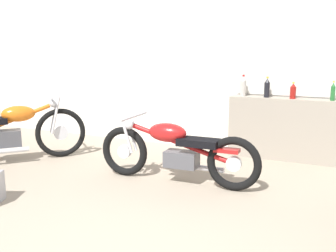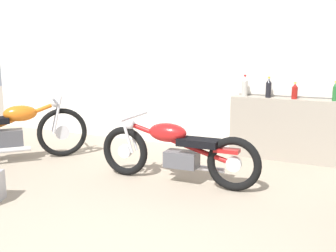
{
  "view_description": "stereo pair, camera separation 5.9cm",
  "coord_description": "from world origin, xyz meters",
  "px_view_note": "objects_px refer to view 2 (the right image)",
  "views": [
    {
      "loc": [
        1.37,
        -1.96,
        1.54
      ],
      "look_at": [
        -0.41,
        1.9,
        0.7
      ],
      "focal_mm": 42.0,
      "sensor_mm": 36.0,
      "label": 1
    },
    {
      "loc": [
        1.42,
        -1.94,
        1.54
      ],
      "look_at": [
        -0.41,
        1.9,
        0.7
      ],
      "focal_mm": 42.0,
      "sensor_mm": 36.0,
      "label": 2
    }
  ],
  "objects_px": {
    "bottle_leftmost": "(245,87)",
    "bottle_center": "(295,92)",
    "bottle_right_center": "(335,92)",
    "bottle_left_center": "(269,88)",
    "motorcycle_red": "(176,151)",
    "motorcycle_orange": "(13,131)"
  },
  "relations": [
    {
      "from": "motorcycle_orange",
      "to": "motorcycle_red",
      "type": "bearing_deg",
      "value": 3.71
    },
    {
      "from": "motorcycle_orange",
      "to": "motorcycle_red",
      "type": "distance_m",
      "value": 2.4
    },
    {
      "from": "motorcycle_orange",
      "to": "bottle_right_center",
      "type": "bearing_deg",
      "value": 22.96
    },
    {
      "from": "bottle_leftmost",
      "to": "bottle_right_center",
      "type": "bearing_deg",
      "value": -0.5
    },
    {
      "from": "bottle_leftmost",
      "to": "motorcycle_red",
      "type": "distance_m",
      "value": 1.7
    },
    {
      "from": "bottle_right_center",
      "to": "motorcycle_red",
      "type": "distance_m",
      "value": 2.27
    },
    {
      "from": "bottle_left_center",
      "to": "motorcycle_red",
      "type": "distance_m",
      "value": 1.79
    },
    {
      "from": "bottle_right_center",
      "to": "motorcycle_red",
      "type": "height_order",
      "value": "bottle_right_center"
    },
    {
      "from": "bottle_leftmost",
      "to": "bottle_center",
      "type": "distance_m",
      "value": 0.69
    },
    {
      "from": "bottle_leftmost",
      "to": "bottle_right_center",
      "type": "relative_size",
      "value": 1.18
    },
    {
      "from": "bottle_leftmost",
      "to": "bottle_left_center",
      "type": "xyz_separation_m",
      "value": [
        0.34,
        -0.01,
        -0.01
      ]
    },
    {
      "from": "motorcycle_red",
      "to": "bottle_right_center",
      "type": "bearing_deg",
      "value": 44.13
    },
    {
      "from": "bottle_right_center",
      "to": "motorcycle_orange",
      "type": "height_order",
      "value": "bottle_right_center"
    },
    {
      "from": "motorcycle_orange",
      "to": "bottle_center",
      "type": "bearing_deg",
      "value": 25.69
    },
    {
      "from": "bottle_leftmost",
      "to": "bottle_left_center",
      "type": "height_order",
      "value": "bottle_leftmost"
    },
    {
      "from": "bottle_right_center",
      "to": "motorcycle_orange",
      "type": "bearing_deg",
      "value": -157.04
    },
    {
      "from": "bottle_left_center",
      "to": "bottle_center",
      "type": "xyz_separation_m",
      "value": [
        0.35,
        -0.01,
        -0.03
      ]
    },
    {
      "from": "bottle_leftmost",
      "to": "motorcycle_red",
      "type": "height_order",
      "value": "bottle_leftmost"
    },
    {
      "from": "bottle_center",
      "to": "motorcycle_red",
      "type": "bearing_deg",
      "value": -125.34
    },
    {
      "from": "bottle_center",
      "to": "motorcycle_red",
      "type": "distance_m",
      "value": 1.94
    },
    {
      "from": "bottle_right_center",
      "to": "motorcycle_red",
      "type": "xyz_separation_m",
      "value": [
        -1.57,
        -1.52,
        -0.6
      ]
    },
    {
      "from": "bottle_right_center",
      "to": "bottle_leftmost",
      "type": "bearing_deg",
      "value": 179.5
    }
  ]
}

